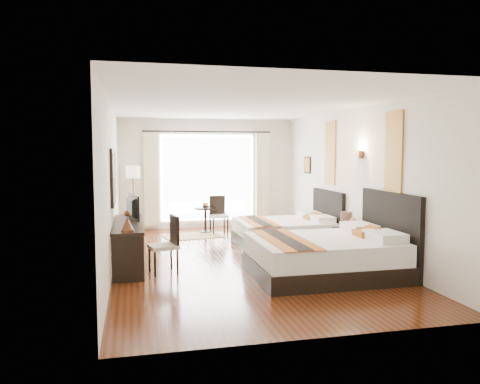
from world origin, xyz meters
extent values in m
cube|color=#38180A|center=(0.00, 0.00, -0.01)|extent=(4.50, 7.50, 0.01)
cube|color=white|center=(0.00, 0.00, 2.79)|extent=(4.50, 7.50, 0.02)
cube|color=silver|center=(2.25, 0.00, 1.40)|extent=(0.01, 7.50, 2.80)
cube|color=silver|center=(-2.25, 0.00, 1.40)|extent=(0.01, 7.50, 2.80)
cube|color=silver|center=(0.00, 3.75, 1.40)|extent=(4.50, 0.01, 2.80)
cube|color=silver|center=(0.00, -3.75, 1.40)|extent=(4.50, 0.01, 2.80)
cube|color=white|center=(0.00, 3.73, 1.30)|extent=(2.40, 0.02, 2.20)
cube|color=white|center=(0.00, 3.67, 1.30)|extent=(2.30, 0.02, 2.10)
cube|color=beige|center=(-1.45, 3.63, 1.28)|extent=(0.35, 0.14, 2.35)
cube|color=beige|center=(1.45, 3.63, 1.28)|extent=(0.35, 0.14, 2.35)
cube|color=#993916|center=(2.23, -1.42, 1.95)|extent=(0.03, 0.50, 1.35)
cube|color=#993916|center=(2.23, 1.07, 1.95)|extent=(0.03, 0.50, 1.35)
cube|color=#452618|center=(2.19, -0.32, 1.92)|extent=(0.10, 0.14, 0.14)
cube|color=black|center=(-2.22, -0.03, 1.55)|extent=(0.04, 1.25, 0.95)
cube|color=white|center=(-2.19, -0.03, 1.55)|extent=(0.01, 1.12, 0.82)
cube|color=black|center=(1.03, -1.42, 0.14)|extent=(2.25, 1.76, 0.27)
cube|color=white|center=(1.03, -1.42, 0.44)|extent=(2.19, 1.72, 0.33)
cube|color=black|center=(2.20, -1.42, 0.66)|extent=(0.08, 1.76, 1.32)
cube|color=#944917|center=(0.40, -1.42, 0.61)|extent=(0.60, 1.82, 0.02)
cube|color=black|center=(1.19, 1.07, 0.12)|extent=(1.95, 1.52, 0.24)
cube|color=white|center=(1.19, 1.07, 0.38)|extent=(1.89, 1.48, 0.29)
cube|color=black|center=(2.20, 1.07, 0.57)|extent=(0.08, 1.52, 1.14)
cube|color=#944917|center=(0.64, 1.07, 0.53)|extent=(0.52, 1.58, 0.02)
cube|color=black|center=(2.03, -0.32, 0.27)|extent=(0.45, 0.56, 0.54)
cylinder|color=black|center=(2.01, -0.21, 0.59)|extent=(0.09, 0.09, 0.18)
cylinder|color=#3E291E|center=(2.01, -0.21, 0.76)|extent=(0.22, 0.22, 0.16)
imported|color=black|center=(2.00, -0.50, 0.56)|extent=(0.13, 0.13, 0.12)
cube|color=black|center=(-1.99, -0.03, 0.38)|extent=(0.50, 2.20, 0.76)
imported|color=black|center=(-1.97, 0.34, 0.98)|extent=(0.26, 0.77, 0.44)
cube|color=beige|center=(-1.44, -0.67, 0.44)|extent=(0.51, 0.51, 0.06)
cube|color=black|center=(-1.25, -0.63, 0.70)|extent=(0.13, 0.41, 0.48)
cylinder|color=black|center=(-1.89, 3.27, 0.02)|extent=(0.25, 0.25, 0.03)
cylinder|color=#452618|center=(-1.89, 3.27, 0.72)|extent=(0.03, 0.03, 1.38)
cylinder|color=beige|center=(-1.89, 3.27, 1.49)|extent=(0.33, 0.33, 0.29)
cylinder|color=black|center=(-0.18, 2.97, 0.31)|extent=(0.54, 0.54, 0.62)
imported|color=#4E2A1B|center=(-0.18, 2.96, 0.64)|extent=(0.22, 0.22, 0.05)
cube|color=beige|center=(0.12, 2.80, 0.42)|extent=(0.43, 0.43, 0.06)
cube|color=black|center=(0.11, 2.99, 0.67)|extent=(0.39, 0.06, 0.46)
cube|color=tan|center=(-0.57, 2.53, 0.01)|extent=(1.48, 1.17, 0.01)
camera|label=1|loc=(-1.90, -8.25, 1.98)|focal=35.00mm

